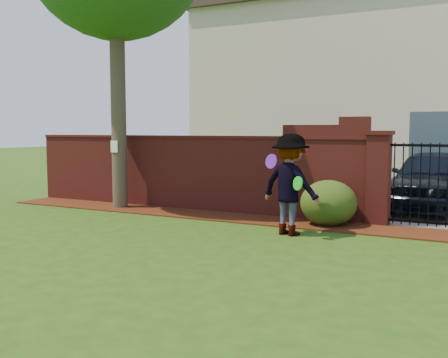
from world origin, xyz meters
The scene contains 12 objects.
ground centered at (0.00, 0.00, -0.01)m, with size 80.00×80.00×0.01m, color #264711.
mulch_bed centered at (-0.95, 3.34, 0.01)m, with size 11.10×1.08×0.03m, color #39180A.
brick_wall centered at (-2.01, 4.00, 0.93)m, with size 8.70×0.31×2.16m.
pillar_left centered at (2.40, 4.00, 0.96)m, with size 0.50×0.50×1.88m.
iron_gate centered at (3.50, 4.00, 0.85)m, with size 1.78×0.03×1.60m.
house centered at (1.00, 12.00, 3.16)m, with size 12.40×6.40×6.30m.
car centered at (3.15, 6.43, 0.72)m, with size 1.71×4.24×1.44m, color black.
paper_notice centered at (-3.60, 3.21, 1.50)m, with size 0.20×0.01×0.28m, color white.
shrub_left centered at (1.56, 3.42, 0.46)m, with size 1.11×1.11×0.91m, color #224514.
man centered at (1.15, 2.23, 0.91)m, with size 1.18×0.68×1.83m, color gray.
frisbee_purple centered at (0.77, 2.32, 1.32)m, with size 0.27×0.27×0.03m, color #691EBF.
frisbee_green centered at (1.42, 1.94, 0.98)m, with size 0.24×0.24×0.02m, color green.
Camera 1 is at (4.30, -6.46, 1.91)m, focal length 41.19 mm.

